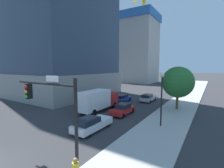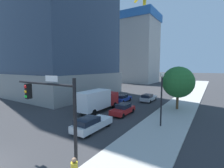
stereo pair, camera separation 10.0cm
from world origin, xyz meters
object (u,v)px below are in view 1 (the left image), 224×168
(construction_building, at_px, (136,45))
(traffic_light_pole, at_px, (52,104))
(box_truck, at_px, (98,100))
(street_tree, at_px, (178,82))
(street_lamp, at_px, (162,91))
(car_silver, at_px, (148,98))
(car_white, at_px, (91,124))
(car_red, at_px, (123,109))
(car_blue, at_px, (122,98))

(construction_building, bearing_deg, traffic_light_pole, -71.15)
(box_truck, bearing_deg, street_tree, 36.15)
(construction_building, xyz_separation_m, street_tree, (23.44, -38.10, -11.15))
(street_lamp, bearing_deg, car_silver, 115.32)
(car_white, bearing_deg, car_red, 90.00)
(street_lamp, relative_size, street_tree, 0.89)
(street_tree, xyz_separation_m, car_silver, (-5.71, 3.51, -3.47))
(car_red, bearing_deg, box_truck, -171.50)
(traffic_light_pole, xyz_separation_m, box_truck, (-5.55, 11.92, -2.37))
(car_white, bearing_deg, construction_building, 109.12)
(car_red, bearing_deg, traffic_light_pole, -82.11)
(traffic_light_pole, height_order, street_tree, street_tree)
(street_lamp, xyz_separation_m, car_silver, (-5.62, 11.88, -3.15))
(street_tree, distance_m, car_blue, 10.17)
(street_lamp, height_order, street_tree, street_tree)
(street_tree, xyz_separation_m, car_blue, (-9.54, 0.54, -3.49))
(street_tree, bearing_deg, street_lamp, -90.63)
(construction_building, relative_size, car_white, 7.53)
(traffic_light_pole, bearing_deg, car_silver, 94.42)
(car_silver, bearing_deg, car_blue, -142.25)
(car_silver, distance_m, box_truck, 11.19)
(street_tree, relative_size, car_silver, 1.42)
(car_red, bearing_deg, street_tree, 48.24)
(box_truck, bearing_deg, car_blue, 90.00)
(traffic_light_pole, height_order, car_blue, traffic_light_pole)
(construction_building, distance_m, car_blue, 42.64)
(construction_building, relative_size, car_blue, 8.68)
(construction_building, distance_m, street_tree, 46.10)
(street_tree, height_order, car_white, street_tree)
(box_truck, bearing_deg, car_white, -57.72)
(car_red, bearing_deg, car_blue, 118.87)
(street_lamp, bearing_deg, street_tree, 89.37)
(street_tree, height_order, car_silver, street_tree)
(street_tree, relative_size, box_truck, 0.84)
(car_blue, bearing_deg, car_red, -61.13)
(traffic_light_pole, distance_m, car_red, 13.05)
(construction_building, distance_m, car_silver, 41.53)
(car_blue, bearing_deg, box_truck, -90.00)
(car_silver, height_order, box_truck, box_truck)
(traffic_light_pole, distance_m, car_white, 6.97)
(car_silver, bearing_deg, car_white, -90.00)
(car_blue, bearing_deg, car_silver, 37.75)
(street_lamp, height_order, car_blue, street_lamp)
(car_white, relative_size, box_truck, 0.63)
(street_tree, height_order, car_blue, street_tree)
(street_lamp, relative_size, car_blue, 1.38)
(car_blue, xyz_separation_m, car_red, (3.83, -6.94, 0.04))
(car_silver, relative_size, car_red, 1.06)
(traffic_light_pole, relative_size, car_white, 1.21)
(street_lamp, bearing_deg, traffic_light_pole, -110.30)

